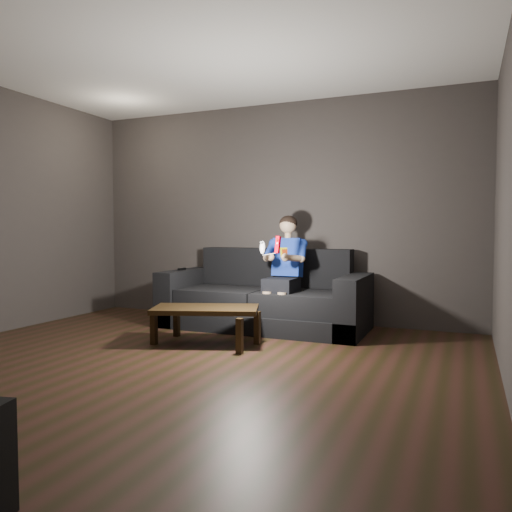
% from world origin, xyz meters
% --- Properties ---
extents(floor, '(5.00, 5.00, 0.00)m').
position_xyz_m(floor, '(0.00, 0.00, 0.00)').
color(floor, black).
rests_on(floor, ground).
extents(back_wall, '(5.00, 0.04, 2.70)m').
position_xyz_m(back_wall, '(0.00, 2.50, 1.35)').
color(back_wall, '#3F3937').
rests_on(back_wall, ground).
extents(ceiling, '(5.00, 5.00, 0.02)m').
position_xyz_m(ceiling, '(0.00, 0.00, 2.70)').
color(ceiling, silver).
rests_on(ceiling, back_wall).
extents(sofa, '(2.34, 1.01, 0.91)m').
position_xyz_m(sofa, '(0.09, 1.96, 0.30)').
color(sofa, black).
rests_on(sofa, floor).
extents(child, '(0.48, 0.59, 1.19)m').
position_xyz_m(child, '(0.35, 1.89, 0.77)').
color(child, black).
rests_on(child, sofa).
extents(wii_remote_red, '(0.06, 0.07, 0.18)m').
position_xyz_m(wii_remote_red, '(0.44, 1.43, 0.98)').
color(wii_remote_red, red).
rests_on(wii_remote_red, child).
extents(nunchuk_white, '(0.08, 0.10, 0.15)m').
position_xyz_m(nunchuk_white, '(0.27, 1.44, 0.95)').
color(nunchuk_white, white).
rests_on(nunchuk_white, child).
extents(wii_remote_black, '(0.03, 0.14, 0.03)m').
position_xyz_m(wii_remote_black, '(-0.97, 1.87, 0.65)').
color(wii_remote_black, black).
rests_on(wii_remote_black, sofa).
extents(coffee_table, '(1.14, 0.83, 0.37)m').
position_xyz_m(coffee_table, '(-0.12, 0.92, 0.32)').
color(coffee_table, black).
rests_on(coffee_table, floor).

